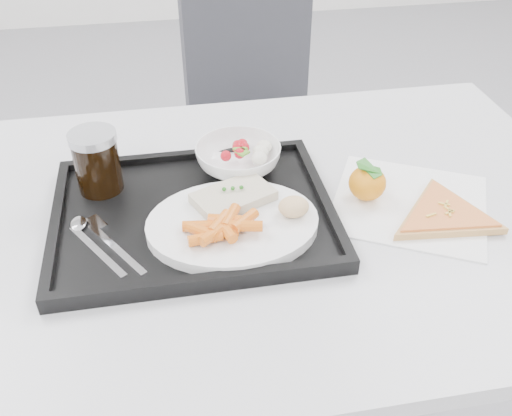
# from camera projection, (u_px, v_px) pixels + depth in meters

# --- Properties ---
(table) EXTENTS (1.20, 0.80, 0.75)m
(table) POSITION_uv_depth(u_px,v_px,m) (253.00, 239.00, 1.00)
(table) COLOR silver
(table) RESTS_ON ground
(chair) EXTENTS (0.52, 0.52, 0.93)m
(chair) POSITION_uv_depth(u_px,v_px,m) (255.00, 105.00, 1.73)
(chair) COLOR #34353B
(chair) RESTS_ON ground
(tray) EXTENTS (0.45, 0.35, 0.03)m
(tray) POSITION_uv_depth(u_px,v_px,m) (194.00, 214.00, 0.93)
(tray) COLOR black
(tray) RESTS_ON table
(dinner_plate) EXTENTS (0.27, 0.27, 0.02)m
(dinner_plate) POSITION_uv_depth(u_px,v_px,m) (233.00, 224.00, 0.89)
(dinner_plate) COLOR white
(dinner_plate) RESTS_ON tray
(fish_fillet) EXTENTS (0.14, 0.12, 0.02)m
(fish_fillet) POSITION_uv_depth(u_px,v_px,m) (233.00, 197.00, 0.92)
(fish_fillet) COLOR beige
(fish_fillet) RESTS_ON dinner_plate
(bread_roll) EXTENTS (0.05, 0.05, 0.03)m
(bread_roll) POSITION_uv_depth(u_px,v_px,m) (294.00, 207.00, 0.88)
(bread_roll) COLOR #D7C580
(bread_roll) RESTS_ON dinner_plate
(salad_bowl) EXTENTS (0.15, 0.15, 0.05)m
(salad_bowl) POSITION_uv_depth(u_px,v_px,m) (238.00, 158.00, 1.02)
(salad_bowl) COLOR white
(salad_bowl) RESTS_ON tray
(cola_glass) EXTENTS (0.08, 0.08, 0.11)m
(cola_glass) POSITION_uv_depth(u_px,v_px,m) (97.00, 160.00, 0.95)
(cola_glass) COLOR black
(cola_glass) RESTS_ON tray
(cutlery) EXTENTS (0.13, 0.16, 0.01)m
(cutlery) POSITION_uv_depth(u_px,v_px,m) (96.00, 238.00, 0.87)
(cutlery) COLOR silver
(cutlery) RESTS_ON tray
(napkin) EXTENTS (0.33, 0.33, 0.00)m
(napkin) POSITION_uv_depth(u_px,v_px,m) (409.00, 204.00, 0.97)
(napkin) COLOR white
(napkin) RESTS_ON table
(tangerine) EXTENTS (0.07, 0.07, 0.07)m
(tangerine) POSITION_uv_depth(u_px,v_px,m) (367.00, 183.00, 0.96)
(tangerine) COLOR gold
(tangerine) RESTS_ON napkin
(pizza_slice) EXTENTS (0.29, 0.29, 0.02)m
(pizza_slice) POSITION_uv_depth(u_px,v_px,m) (444.00, 215.00, 0.93)
(pizza_slice) COLOR tan
(pizza_slice) RESTS_ON napkin
(carrot_pile) EXTENTS (0.12, 0.08, 0.03)m
(carrot_pile) POSITION_uv_depth(u_px,v_px,m) (221.00, 227.00, 0.85)
(carrot_pile) COLOR orange
(carrot_pile) RESTS_ON dinner_plate
(salad_contents) EXTENTS (0.10, 0.07, 0.02)m
(salad_contents) POSITION_uv_depth(u_px,v_px,m) (250.00, 151.00, 1.02)
(salad_contents) COLOR #B5101B
(salad_contents) RESTS_ON salad_bowl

